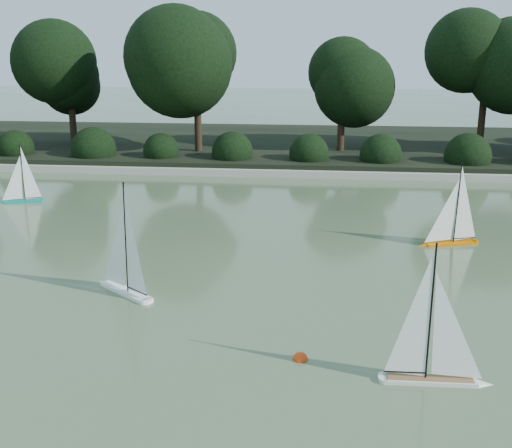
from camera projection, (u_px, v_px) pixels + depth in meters
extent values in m
plane|color=#39492C|center=(274.00, 333.00, 7.55)|extent=(80.00, 80.00, 0.00)
cube|color=gray|center=(302.00, 174.00, 16.12)|extent=(40.00, 0.35, 0.18)
cube|color=black|center=(307.00, 146.00, 19.93)|extent=(40.00, 8.00, 0.30)
cylinder|color=black|center=(74.00, 131.00, 19.34)|extent=(0.20, 0.20, 1.37)
sphere|color=black|center=(69.00, 73.00, 18.87)|extent=(2.24, 2.24, 2.24)
cylinder|color=black|center=(198.00, 132.00, 18.04)|extent=(0.20, 0.20, 1.66)
sphere|color=black|center=(196.00, 58.00, 17.48)|extent=(2.66, 2.66, 2.66)
cylinder|color=black|center=(341.00, 139.00, 18.17)|extent=(0.20, 0.20, 1.26)
sphere|color=black|center=(343.00, 82.00, 17.73)|extent=(2.10, 2.10, 2.10)
cylinder|color=black|center=(481.00, 129.00, 18.37)|extent=(0.20, 0.20, 1.73)
sphere|color=black|center=(488.00, 53.00, 17.78)|extent=(2.80, 2.80, 2.80)
sphere|color=black|center=(13.00, 148.00, 17.69)|extent=(1.10, 1.10, 1.10)
sphere|color=black|center=(83.00, 149.00, 17.49)|extent=(1.10, 1.10, 1.10)
sphere|color=black|center=(155.00, 151.00, 17.29)|extent=(1.10, 1.10, 1.10)
sphere|color=black|center=(228.00, 152.00, 17.08)|extent=(1.10, 1.10, 1.10)
sphere|color=black|center=(303.00, 153.00, 16.88)|extent=(1.10, 1.10, 1.10)
sphere|color=black|center=(380.00, 155.00, 16.68)|extent=(1.10, 1.10, 1.10)
sphere|color=black|center=(459.00, 156.00, 16.48)|extent=(1.10, 1.10, 1.10)
cube|color=white|center=(126.00, 290.00, 8.73)|extent=(0.88, 0.76, 0.10)
cone|color=white|center=(103.00, 279.00, 9.11)|extent=(0.27, 0.27, 0.19)
cylinder|color=white|center=(147.00, 300.00, 8.41)|extent=(0.16, 0.16, 0.10)
cylinder|color=black|center=(125.00, 234.00, 8.48)|extent=(0.03, 0.03, 1.50)
cylinder|color=black|center=(137.00, 288.00, 8.53)|extent=(0.36, 0.29, 0.02)
cube|color=silver|center=(430.00, 378.00, 6.46)|extent=(0.93, 0.21, 0.09)
cone|color=silver|center=(485.00, 380.00, 6.42)|extent=(0.19, 0.19, 0.19)
cylinder|color=silver|center=(383.00, 376.00, 6.50)|extent=(0.11, 0.11, 0.09)
cube|color=olive|center=(430.00, 374.00, 6.45)|extent=(0.86, 0.16, 0.01)
cylinder|color=black|center=(431.00, 308.00, 6.25)|extent=(0.02, 0.02, 1.44)
cylinder|color=black|center=(405.00, 368.00, 6.45)|extent=(0.43, 0.02, 0.01)
cube|color=#E16800|center=(451.00, 242.00, 10.83)|extent=(0.90, 0.43, 0.09)
cone|color=#E16800|center=(423.00, 244.00, 10.73)|extent=(0.22, 0.22, 0.18)
cylinder|color=#E16800|center=(475.00, 240.00, 10.91)|extent=(0.13, 0.13, 0.09)
cylinder|color=black|center=(457.00, 200.00, 10.63)|extent=(0.02, 0.02, 1.37)
cylinder|color=black|center=(464.00, 235.00, 10.85)|extent=(0.39, 0.13, 0.01)
cube|color=#018876|center=(23.00, 200.00, 13.66)|extent=(0.79, 0.37, 0.08)
cone|color=#018876|center=(1.00, 201.00, 13.58)|extent=(0.19, 0.19, 0.16)
cylinder|color=#018876|center=(42.00, 199.00, 13.73)|extent=(0.12, 0.12, 0.08)
cylinder|color=black|center=(22.00, 171.00, 13.49)|extent=(0.02, 0.02, 1.20)
cylinder|color=black|center=(33.00, 196.00, 13.67)|extent=(0.35, 0.11, 0.01)
sphere|color=red|center=(300.00, 359.00, 6.93)|extent=(0.16, 0.16, 0.16)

